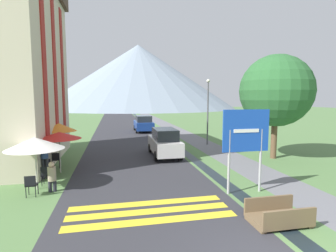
{
  "coord_description": "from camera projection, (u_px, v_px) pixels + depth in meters",
  "views": [
    {
      "loc": [
        -3.64,
        -4.79,
        3.8
      ],
      "look_at": [
        -0.53,
        10.0,
        2.17
      ],
      "focal_mm": 28.0,
      "sensor_mm": 36.0,
      "label": 1
    }
  ],
  "objects": [
    {
      "name": "ground_plane",
      "position": [
        152.0,
        137.0,
        25.27
      ],
      "size": [
        160.0,
        160.0,
        0.0
      ],
      "primitive_type": "plane",
      "color": "#517542"
    },
    {
      "name": "road",
      "position": [
        122.0,
        127.0,
        34.49
      ],
      "size": [
        6.4,
        60.0,
        0.01
      ],
      "color": "#2D2D33",
      "rests_on": "ground_plane"
    },
    {
      "name": "footpath",
      "position": [
        168.0,
        126.0,
        35.74
      ],
      "size": [
        2.2,
        60.0,
        0.01
      ],
      "color": "slate",
      "rests_on": "ground_plane"
    },
    {
      "name": "drainage_channel",
      "position": [
        150.0,
        126.0,
        35.25
      ],
      "size": [
        0.6,
        60.0,
        0.0
      ],
      "color": "black",
      "rests_on": "ground_plane"
    },
    {
      "name": "crosswalk_marking",
      "position": [
        150.0,
        211.0,
        8.77
      ],
      "size": [
        5.44,
        1.84,
        0.01
      ],
      "color": "yellow",
      "rests_on": "ground_plane"
    },
    {
      "name": "mountain_distant",
      "position": [
        138.0,
        77.0,
        96.02
      ],
      "size": [
        69.62,
        69.62,
        23.01
      ],
      "color": "gray",
      "rests_on": "ground_plane"
    },
    {
      "name": "hotel_building",
      "position": [
        9.0,
        59.0,
        14.93
      ],
      "size": [
        5.33,
        9.4,
        11.08
      ],
      "color": "beige",
      "rests_on": "ground_plane"
    },
    {
      "name": "road_sign",
      "position": [
        246.0,
        138.0,
        10.31
      ],
      "size": [
        1.95,
        0.11,
        3.35
      ],
      "color": "#9E9EA3",
      "rests_on": "ground_plane"
    },
    {
      "name": "footbridge",
      "position": [
        278.0,
        216.0,
        7.94
      ],
      "size": [
        1.7,
        1.1,
        0.65
      ],
      "color": "brown",
      "rests_on": "ground_plane"
    },
    {
      "name": "parked_car_near",
      "position": [
        164.0,
        142.0,
        17.07
      ],
      "size": [
        1.7,
        4.25,
        1.82
      ],
      "color": "silver",
      "rests_on": "ground_plane"
    },
    {
      "name": "parked_car_far",
      "position": [
        143.0,
        124.0,
        29.59
      ],
      "size": [
        1.98,
        4.45,
        1.82
      ],
      "color": "navy",
      "rests_on": "ground_plane"
    },
    {
      "name": "cafe_chair_far_right",
      "position": [
        56.0,
        159.0,
        14.17
      ],
      "size": [
        0.4,
        0.4,
        0.85
      ],
      "rotation": [
        0.0,
        0.0,
        0.06
      ],
      "color": "black",
      "rests_on": "ground_plane"
    },
    {
      "name": "cafe_chair_nearest",
      "position": [
        31.0,
        184.0,
        10.03
      ],
      "size": [
        0.4,
        0.4,
        0.85
      ],
      "rotation": [
        0.0,
        0.0,
        -0.04
      ],
      "color": "black",
      "rests_on": "ground_plane"
    },
    {
      "name": "cafe_chair_near_left",
      "position": [
        46.0,
        174.0,
        11.35
      ],
      "size": [
        0.4,
        0.4,
        0.85
      ],
      "rotation": [
        0.0,
        0.0,
        -0.36
      ],
      "color": "black",
      "rests_on": "ground_plane"
    },
    {
      "name": "cafe_chair_middle",
      "position": [
        47.0,
        165.0,
        12.79
      ],
      "size": [
        0.4,
        0.4,
        0.85
      ],
      "rotation": [
        0.0,
        0.0,
        0.04
      ],
      "color": "black",
      "rests_on": "ground_plane"
    },
    {
      "name": "cafe_umbrella_front_white",
      "position": [
        35.0,
        143.0,
        10.71
      ],
      "size": [
        2.31,
        2.31,
        2.19
      ],
      "color": "#B7B2A8",
      "rests_on": "ground_plane"
    },
    {
      "name": "cafe_umbrella_middle_red",
      "position": [
        59.0,
        135.0,
        13.14
      ],
      "size": [
        2.16,
        2.16,
        2.1
      ],
      "color": "#B7B2A8",
      "rests_on": "ground_plane"
    },
    {
      "name": "cafe_umbrella_rear_orange",
      "position": [
        59.0,
        127.0,
        15.39
      ],
      "size": [
        2.0,
        2.0,
        2.32
      ],
      "color": "#B7B2A8",
      "rests_on": "ground_plane"
    },
    {
      "name": "person_seated_far",
      "position": [
        52.0,
        175.0,
        10.57
      ],
      "size": [
        0.32,
        0.32,
        1.24
      ],
      "color": "#282833",
      "rests_on": "ground_plane"
    },
    {
      "name": "person_standing_terrace",
      "position": [
        45.0,
        157.0,
        12.26
      ],
      "size": [
        0.32,
        0.32,
        1.76
      ],
      "color": "#282833",
      "rests_on": "ground_plane"
    },
    {
      "name": "streetlamp",
      "position": [
        208.0,
        106.0,
        21.09
      ],
      "size": [
        0.28,
        0.28,
        5.29
      ],
      "color": "#515156",
      "rests_on": "ground_plane"
    },
    {
      "name": "tree_by_path",
      "position": [
        276.0,
        91.0,
        16.12
      ],
      "size": [
        4.43,
        4.43,
        6.45
      ],
      "color": "brown",
      "rests_on": "ground_plane"
    }
  ]
}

